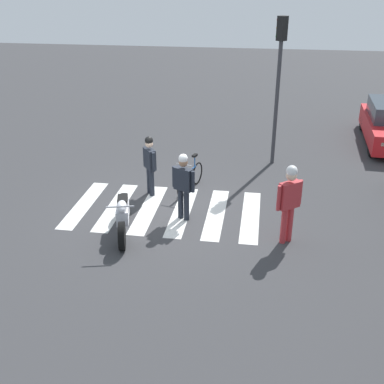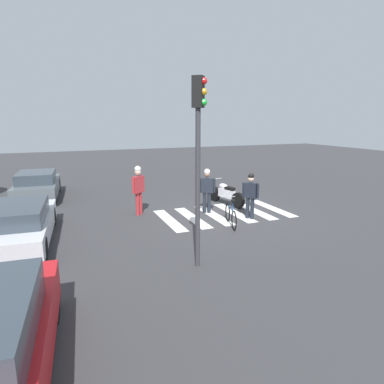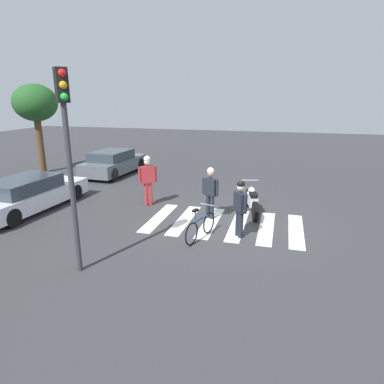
{
  "view_description": "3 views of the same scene",
  "coord_description": "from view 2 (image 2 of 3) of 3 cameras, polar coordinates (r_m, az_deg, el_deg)",
  "views": [
    {
      "loc": [
        10.9,
        2.39,
        5.71
      ],
      "look_at": [
        0.66,
        0.82,
        0.89
      ],
      "focal_mm": 44.19,
      "sensor_mm": 36.0,
      "label": 1
    },
    {
      "loc": [
        -11.06,
        5.85,
        3.62
      ],
      "look_at": [
        0.5,
        1.15,
        0.87
      ],
      "focal_mm": 30.87,
      "sensor_mm": 36.0,
      "label": 2
    },
    {
      "loc": [
        -10.22,
        -1.68,
        4.02
      ],
      "look_at": [
        -0.26,
        1.01,
        1.07
      ],
      "focal_mm": 31.62,
      "sensor_mm": 36.0,
      "label": 3
    }
  ],
  "objects": [
    {
      "name": "police_motorcycle",
      "position": [
        14.35,
        5.89,
        -0.34
      ],
      "size": [
        2.15,
        0.8,
        1.04
      ],
      "color": "black",
      "rests_on": "ground_plane"
    },
    {
      "name": "car_grey_coupe",
      "position": [
        16.88,
        -25.14,
        1.02
      ],
      "size": [
        4.13,
        2.02,
        1.28
      ],
      "color": "black",
      "rests_on": "ground_plane"
    },
    {
      "name": "car_white_van",
      "position": [
        11.07,
        -27.82,
        -4.93
      ],
      "size": [
        4.7,
        2.08,
        1.22
      ],
      "color": "black",
      "rests_on": "ground_plane"
    },
    {
      "name": "pedestrian_bystander",
      "position": [
        12.76,
        -9.26,
        0.99
      ],
      "size": [
        0.48,
        0.57,
        1.91
      ],
      "color": "#B22D33",
      "rests_on": "ground_plane"
    },
    {
      "name": "leaning_bicycle",
      "position": [
        11.55,
        6.71,
        -4.0
      ],
      "size": [
        1.61,
        0.58,
        0.99
      ],
      "color": "black",
      "rests_on": "ground_plane"
    },
    {
      "name": "officer_on_foot",
      "position": [
        12.31,
        10.07,
        -0.13
      ],
      "size": [
        0.55,
        0.43,
        1.72
      ],
      "color": "#1E232D",
      "rests_on": "ground_plane"
    },
    {
      "name": "traffic_light_pole",
      "position": [
        7.78,
        1.14,
        8.24
      ],
      "size": [
        0.34,
        0.35,
        4.58
      ],
      "color": "#38383D",
      "rests_on": "ground_plane"
    },
    {
      "name": "officer_by_motorcycle",
      "position": [
        12.88,
        2.6,
        0.74
      ],
      "size": [
        0.39,
        0.61,
        1.76
      ],
      "color": "#1E232D",
      "rests_on": "ground_plane"
    },
    {
      "name": "ground_plane",
      "position": [
        13.02,
        5.54,
        -3.76
      ],
      "size": [
        60.0,
        60.0,
        0.0
      ],
      "primitive_type": "plane",
      "color": "#38383A"
    },
    {
      "name": "crosswalk_stripes",
      "position": [
        13.02,
        5.54,
        -3.75
      ],
      "size": [
        2.86,
        4.95,
        0.01
      ],
      "color": "silver",
      "rests_on": "ground_plane"
    }
  ]
}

